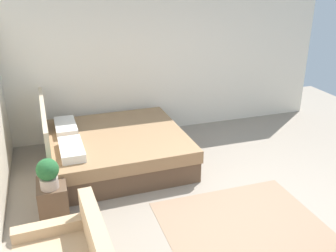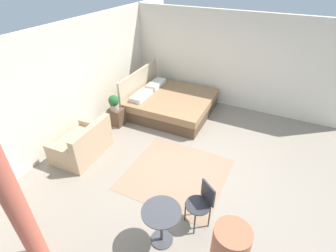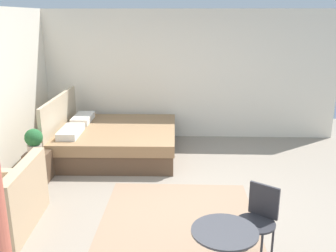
{
  "view_description": "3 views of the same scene",
  "coord_description": "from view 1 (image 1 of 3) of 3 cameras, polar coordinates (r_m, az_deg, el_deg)",
  "views": [
    {
      "loc": [
        -3.53,
        2.23,
        2.89
      ],
      "look_at": [
        0.48,
        0.91,
        1.14
      ],
      "focal_mm": 40.17,
      "sensor_mm": 36.0,
      "label": 1
    },
    {
      "loc": [
        -3.81,
        -1.36,
        3.68
      ],
      "look_at": [
        -0.22,
        0.42,
        1.02
      ],
      "focal_mm": 27.07,
      "sensor_mm": 36.0,
      "label": 2
    },
    {
      "loc": [
        -4.62,
        0.14,
        2.46
      ],
      "look_at": [
        0.12,
        0.32,
        1.07
      ],
      "focal_mm": 39.9,
      "sensor_mm": 36.0,
      "label": 3
    }
  ],
  "objects": [
    {
      "name": "vase",
      "position": [
        4.97,
        -18.03,
        -7.01
      ],
      "size": [
        0.13,
        0.13,
        0.14
      ],
      "color": "silver",
      "rests_on": "nightstand"
    },
    {
      "name": "ground_plane",
      "position": [
        5.09,
        11.77,
        -12.8
      ],
      "size": [
        9.11,
        9.03,
        0.02
      ],
      "primitive_type": "cube",
      "color": "gray"
    },
    {
      "name": "wall_right",
      "position": [
        7.13,
        0.43,
        9.7
      ],
      "size": [
        0.12,
        6.03,
        2.61
      ],
      "primitive_type": "cube",
      "color": "silver",
      "rests_on": "ground"
    },
    {
      "name": "bed",
      "position": [
        6.03,
        -8.39,
        -3.34
      ],
      "size": [
        2.06,
        2.16,
        1.1
      ],
      "color": "brown",
      "rests_on": "ground"
    },
    {
      "name": "nightstand",
      "position": [
        5.02,
        -17.03,
        -10.59
      ],
      "size": [
        0.48,
        0.36,
        0.46
      ],
      "color": "brown",
      "rests_on": "ground"
    },
    {
      "name": "potted_plant",
      "position": [
        4.72,
        -17.76,
        -6.79
      ],
      "size": [
        0.27,
        0.27,
        0.39
      ],
      "color": "tan",
      "rests_on": "nightstand"
    },
    {
      "name": "area_rug",
      "position": [
        4.76,
        12.12,
        -15.41
      ],
      "size": [
        1.88,
        1.94,
        0.01
      ],
      "primitive_type": "cube",
      "color": "#93755B",
      "rests_on": "ground"
    }
  ]
}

